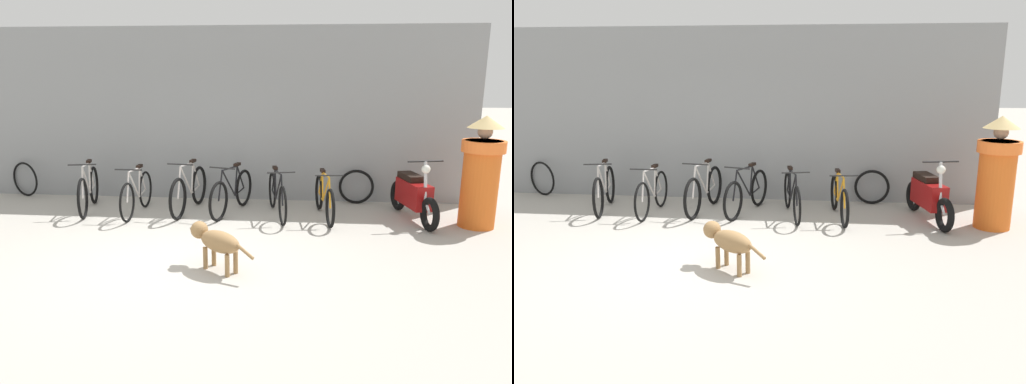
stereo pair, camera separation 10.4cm
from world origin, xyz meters
TOP-DOWN VIEW (x-y plane):
  - ground_plane at (0.00, 0.00)m, footprint 60.00×60.00m
  - shop_wall_back at (0.00, 3.39)m, footprint 9.62×0.20m
  - bicycle_0 at (-2.14, 2.22)m, footprint 0.52×1.70m
  - bicycle_1 at (-1.22, 2.09)m, footprint 0.46×1.61m
  - bicycle_2 at (-0.35, 2.34)m, footprint 0.46×1.76m
  - bicycle_3 at (0.41, 2.30)m, footprint 0.60×1.68m
  - bicycle_4 at (1.21, 2.19)m, footprint 0.51×1.71m
  - bicycle_5 at (2.01, 2.15)m, footprint 0.46×1.70m
  - motorcycle at (3.47, 2.17)m, footprint 0.60×1.76m
  - stray_dog at (0.57, -0.27)m, footprint 0.92×0.73m
  - person_in_robes at (4.41, 1.88)m, footprint 0.70×0.70m
  - spare_tire_left at (-3.84, 3.14)m, footprint 0.65×0.29m
  - spare_tire_right at (2.64, 3.14)m, footprint 0.65×0.10m

SIDE VIEW (x-z plane):
  - ground_plane at x=0.00m, z-range 0.00..0.00m
  - spare_tire_right at x=2.64m, z-range 0.00..0.65m
  - bicycle_5 at x=2.01m, z-range -0.07..0.75m
  - spare_tire_left at x=-3.84m, z-range 0.00..0.68m
  - bicycle_4 at x=1.21m, z-range -0.07..0.78m
  - bicycle_1 at x=-1.22m, z-range -0.07..0.79m
  - bicycle_3 at x=0.41m, z-range -0.08..0.80m
  - bicycle_0 at x=-2.14m, z-range -0.08..0.83m
  - bicycle_2 at x=-0.35m, z-range -0.09..0.84m
  - stray_dog at x=0.57m, z-range 0.10..0.67m
  - motorcycle at x=3.47m, z-range -0.11..0.95m
  - person_in_robes at x=4.41m, z-range 0.00..1.77m
  - shop_wall_back at x=0.00m, z-range 0.00..3.23m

